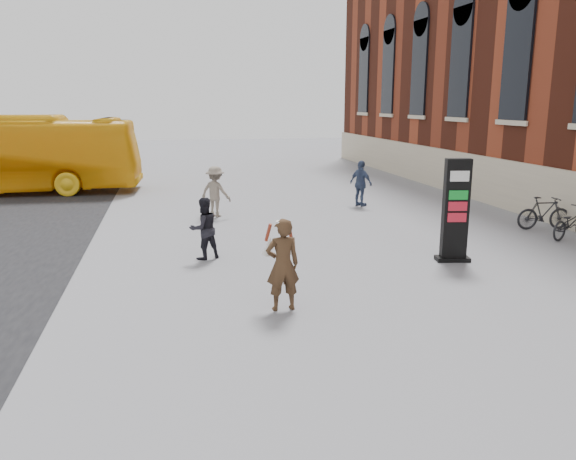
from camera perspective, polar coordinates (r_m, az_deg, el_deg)
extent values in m
plane|color=#9E9EA3|center=(11.48, 2.49, -6.89)|extent=(100.00, 100.00, 0.00)
cube|color=beige|center=(20.68, 24.24, 3.46)|extent=(0.18, 44.00, 1.80)
cube|color=black|center=(14.38, 16.65, 1.90)|extent=(0.65, 0.36, 2.56)
cube|color=black|center=(14.65, 16.35, -2.81)|extent=(0.88, 0.55, 0.10)
cube|color=white|center=(14.24, 16.88, 5.33)|extent=(0.51, 0.37, 0.26)
cube|color=#0E7522|center=(14.31, 16.76, 3.51)|extent=(0.51, 0.37, 0.22)
cube|color=maroon|center=(14.35, 16.69, 2.42)|extent=(0.51, 0.37, 0.22)
cube|color=maroon|center=(14.40, 16.62, 1.34)|extent=(0.51, 0.37, 0.22)
imported|color=#3F2B1A|center=(10.57, -0.54, -3.55)|extent=(0.67, 0.46, 1.78)
cylinder|color=white|center=(10.37, -0.55, 0.75)|extent=(0.25, 0.25, 0.06)
cone|color=white|center=(10.79, 0.21, -1.45)|extent=(0.25, 0.25, 0.43)
cylinder|color=maroon|center=(10.72, 0.21, -0.10)|extent=(0.14, 0.15, 0.37)
cone|color=white|center=(10.69, -2.01, -1.60)|extent=(0.24, 0.25, 0.43)
cylinder|color=maroon|center=(10.62, -2.02, -0.23)|extent=(0.14, 0.14, 0.37)
imported|color=black|center=(14.22, -8.55, 0.15)|extent=(0.93, 0.84, 1.57)
imported|color=gray|center=(19.47, -7.38, 3.88)|extent=(1.29, 1.18, 1.74)
imported|color=#394767|center=(21.51, 7.42, 4.72)|extent=(0.88, 1.09, 1.74)
imported|color=black|center=(18.20, 26.80, 0.66)|extent=(1.87, 1.24, 0.93)
imported|color=black|center=(19.13, 24.56, 1.58)|extent=(1.76, 0.66, 1.03)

